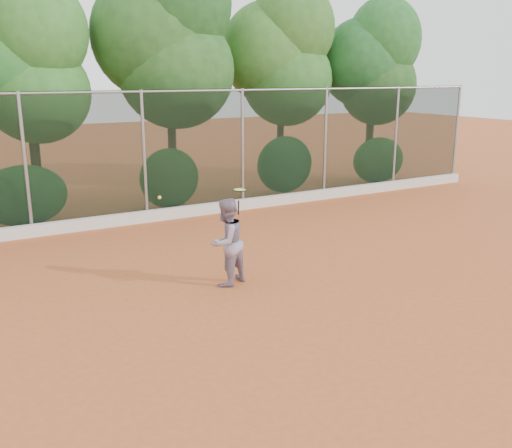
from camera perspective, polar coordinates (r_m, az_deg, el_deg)
ground at (r=9.94m, az=2.91°, el=-8.26°), size 80.00×80.00×0.00m
concrete_curb at (r=15.78m, az=-10.61°, el=0.79°), size 24.00×0.20×0.30m
tennis_player at (r=10.70m, az=-2.98°, el=-1.83°), size 1.00×0.91×1.67m
chainlink_fence at (r=15.63m, az=-11.13°, el=7.02°), size 24.09×0.09×3.50m
foliage_backdrop at (r=17.24m, az=-15.59°, el=15.94°), size 23.70×3.63×7.55m
tennis_racket at (r=10.48m, az=-1.64°, el=3.23°), size 0.27×0.27×0.50m
tennis_ball_in_flight at (r=10.56m, az=-9.62°, el=2.63°), size 0.06×0.06×0.06m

